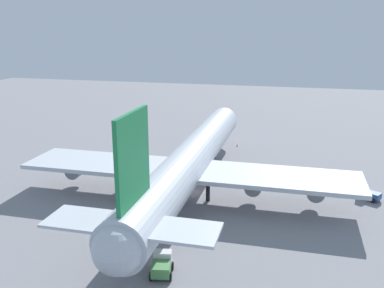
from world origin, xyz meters
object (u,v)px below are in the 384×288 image
at_px(cargo_airplane, 192,160).
at_px(safety_cone_nose, 237,145).
at_px(maintenance_van, 368,193).
at_px(cargo_loader, 162,265).

relative_size(cargo_airplane, safety_cone_nose, 120.00).
xyz_separation_m(cargo_airplane, safety_cone_nose, (31.65, -3.58, -5.76)).
bearing_deg(maintenance_van, cargo_loader, 138.07).
xyz_separation_m(maintenance_van, safety_cone_nose, (27.12, 26.27, -0.77)).
bearing_deg(cargo_airplane, maintenance_van, -81.38).
distance_m(cargo_loader, maintenance_van, 40.50).
distance_m(cargo_loader, safety_cone_nose, 57.26).
relative_size(cargo_airplane, cargo_loader, 17.15).
distance_m(cargo_airplane, maintenance_van, 30.60).
xyz_separation_m(cargo_airplane, cargo_loader, (-25.60, -2.79, -4.84)).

